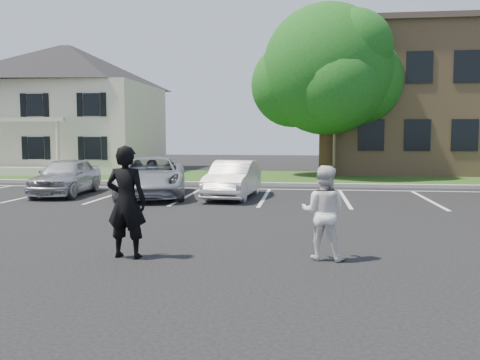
% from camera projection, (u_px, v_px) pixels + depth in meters
% --- Properties ---
extents(ground_plane, '(90.00, 90.00, 0.00)m').
position_uv_depth(ground_plane, '(234.00, 247.00, 10.12)').
color(ground_plane, black).
rests_on(ground_plane, ground).
extents(curb, '(40.00, 0.30, 0.15)m').
position_uv_depth(curb, '(272.00, 184.00, 21.97)').
color(curb, gray).
rests_on(curb, ground).
extents(grass_strip, '(44.00, 8.00, 0.08)m').
position_uv_depth(grass_strip, '(277.00, 177.00, 25.93)').
color(grass_strip, '#1B490F').
rests_on(grass_strip, ground).
extents(stall_lines, '(34.00, 5.36, 0.01)m').
position_uv_depth(stall_lines, '(304.00, 195.00, 18.79)').
color(stall_lines, silver).
rests_on(stall_lines, ground).
extents(house, '(10.30, 9.22, 7.60)m').
position_uv_depth(house, '(69.00, 108.00, 31.13)').
color(house, beige).
rests_on(house, ground).
extents(tree, '(7.80, 7.20, 8.80)m').
position_uv_depth(tree, '(329.00, 73.00, 25.81)').
color(tree, black).
rests_on(tree, ground).
extents(man_black_suit, '(0.77, 0.53, 2.04)m').
position_uv_depth(man_black_suit, '(126.00, 202.00, 9.17)').
color(man_black_suit, black).
rests_on(man_black_suit, ground).
extents(man_white_shirt, '(0.94, 0.81, 1.69)m').
position_uv_depth(man_white_shirt, '(323.00, 213.00, 9.05)').
color(man_white_shirt, silver).
rests_on(man_white_shirt, ground).
extents(car_silver_west, '(1.94, 4.15, 1.37)m').
position_uv_depth(car_silver_west, '(66.00, 176.00, 18.77)').
color(car_silver_west, '#B5B5BA').
rests_on(car_silver_west, ground).
extents(car_silver_minivan, '(3.50, 5.53, 1.42)m').
position_uv_depth(car_silver_minivan, '(151.00, 177.00, 18.28)').
color(car_silver_minivan, '#ABADB2').
rests_on(car_silver_minivan, ground).
extents(car_white_sedan, '(1.69, 4.05, 1.30)m').
position_uv_depth(car_white_sedan, '(233.00, 179.00, 17.91)').
color(car_white_sedan, silver).
rests_on(car_white_sedan, ground).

